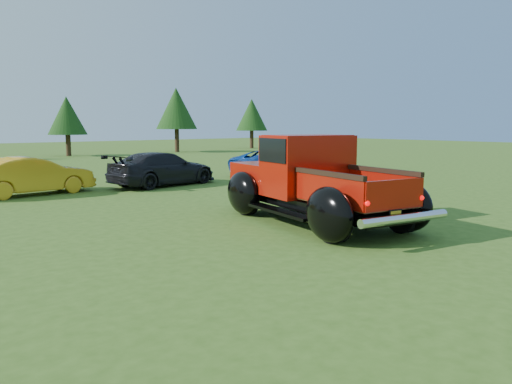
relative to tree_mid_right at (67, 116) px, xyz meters
name	(u,v)px	position (x,y,z in m)	size (l,w,h in m)	color
ground	(279,237)	(-6.00, -30.00, -2.97)	(120.00, 120.00, 0.00)	#345418
tree_mid_right	(67,116)	(0.00, 0.00, 0.00)	(2.82, 2.82, 4.40)	#332114
tree_east	(176,109)	(9.00, -0.50, 0.68)	(3.46, 3.46, 5.40)	#332114
tree_far_east	(252,115)	(18.00, 0.50, 0.27)	(3.07, 3.07, 4.80)	#332114
pickup_truck	(307,180)	(-4.16, -28.99, -1.97)	(3.47, 5.96, 2.11)	black
show_car_yellow	(33,176)	(-8.10, -19.97, -2.33)	(1.35, 3.88, 1.28)	gold
show_car_grey	(163,169)	(-3.44, -20.46, -2.32)	(1.82, 4.47, 1.30)	black
show_car_blue	(277,163)	(2.37, -20.58, -2.37)	(2.00, 4.34, 1.21)	#0D3A92
spectator	(321,157)	(4.14, -21.72, -2.14)	(0.61, 0.40, 1.66)	#A9A093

